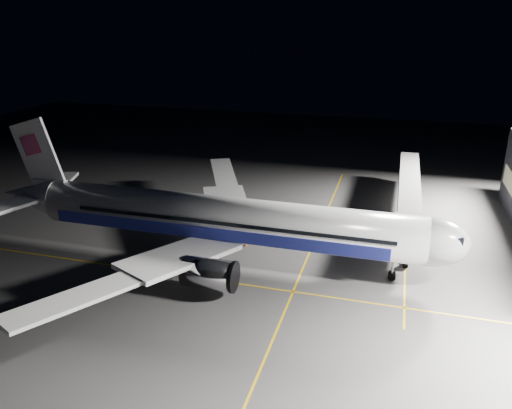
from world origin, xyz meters
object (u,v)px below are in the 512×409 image
object	(u,v)px
airliner	(217,219)
safety_cone_a	(222,241)
baggage_tug	(258,208)
safety_cone_b	(277,239)
safety_cone_c	(245,244)
jet_bridge	(409,194)

from	to	relation	value
airliner	safety_cone_a	bearing A→B (deg)	101.82
baggage_tug	safety_cone_b	bearing A→B (deg)	-60.48
safety_cone_a	safety_cone_b	size ratio (longest dim) A/B	0.85
safety_cone_b	safety_cone_c	bearing A→B (deg)	-145.48
jet_bridge	safety_cone_a	distance (m)	28.07
safety_cone_a	safety_cone_c	xyz separation A→B (m)	(3.28, 0.00, 0.02)
safety_cone_a	safety_cone_b	distance (m)	7.46
airliner	jet_bridge	distance (m)	29.31
airliner	baggage_tug	bearing A→B (deg)	86.95
safety_cone_a	safety_cone_c	world-z (taller)	safety_cone_c
safety_cone_c	jet_bridge	bearing A→B (deg)	34.27
airliner	safety_cone_b	distance (m)	10.22
jet_bridge	safety_cone_b	size ratio (longest dim) A/B	53.51
jet_bridge	safety_cone_a	xyz separation A→B (m)	(-23.91, -14.06, -4.31)
airliner	jet_bridge	bearing A→B (deg)	38.04
baggage_tug	safety_cone_b	distance (m)	10.83
airliner	safety_cone_a	size ratio (longest dim) A/B	112.25
baggage_tug	safety_cone_c	distance (m)	12.09
jet_bridge	safety_cone_a	size ratio (longest dim) A/B	62.81
jet_bridge	safety_cone_c	xyz separation A→B (m)	(-20.63, -14.06, -4.29)
safety_cone_b	safety_cone_a	bearing A→B (deg)	-159.93
jet_bridge	safety_cone_a	bearing A→B (deg)	-149.55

